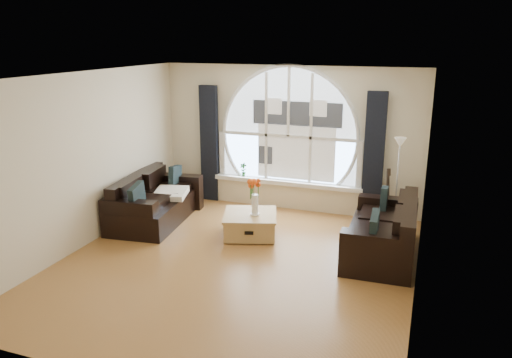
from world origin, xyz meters
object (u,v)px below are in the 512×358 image
Objects in this scene: vase_flowers at (255,192)px; coffee_chest at (250,223)px; potted_plant at (243,170)px; sofa_left at (156,200)px; floor_lamp at (397,184)px; guitar at (387,197)px; sofa_right at (382,230)px.

coffee_chest is at bearing 162.55° from vase_flowers.
vase_flowers is 2.63× the size of potted_plant.
floor_lamp is at bearing 8.46° from sofa_left.
floor_lamp is (2.13, 1.15, 0.03)m from vase_flowers.
sofa_left is 1.94m from vase_flowers.
vase_flowers is 2.42m from floor_lamp.
guitar reaches higher than potted_plant.
sofa_right is 2.72× the size of vase_flowers.
floor_lamp reaches higher than guitar.
sofa_right is 7.16× the size of potted_plant.
coffee_chest is 2.44m from guitar.
potted_plant is at bearing 171.76° from floor_lamp.
floor_lamp reaches higher than coffee_chest.
guitar reaches higher than sofa_left.
floor_lamp is (0.10, 1.16, 0.40)m from sofa_right.
sofa_left is at bearing 177.74° from vase_flowers.
guitar is at bearing 10.38° from sofa_left.
coffee_chest is 0.54× the size of floor_lamp.
floor_lamp is at bearing 8.93° from coffee_chest.
coffee_chest is 1.23× the size of vase_flowers.
sofa_left is at bearing -126.08° from potted_plant.
coffee_chest is 0.81× the size of guitar.
coffee_chest is (-2.13, 0.04, -0.19)m from sofa_right.
guitar is 3.98× the size of potted_plant.
vase_flowers is at bearing -151.69° from floor_lamp.
potted_plant is (-2.95, 0.43, -0.12)m from floor_lamp.
potted_plant is (-0.81, 1.58, -0.09)m from vase_flowers.
coffee_chest is at bearing -153.33° from floor_lamp.
vase_flowers is 1.77m from potted_plant.
potted_plant is at bearing 149.26° from sofa_right.
coffee_chest is at bearing -65.14° from potted_plant.
coffee_chest is at bearing -172.13° from guitar.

